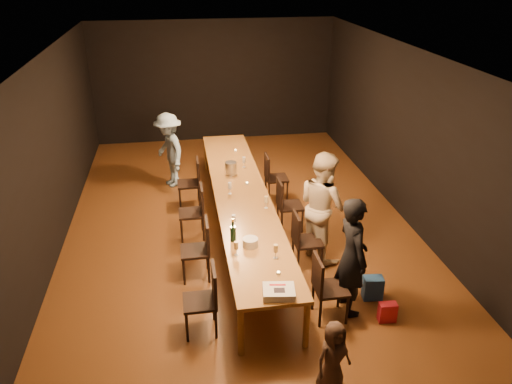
{
  "coord_description": "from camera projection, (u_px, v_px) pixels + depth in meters",
  "views": [
    {
      "loc": [
        -0.96,
        -7.48,
        4.38
      ],
      "look_at": [
        0.17,
        -0.5,
        1.0
      ],
      "focal_mm": 35.0,
      "sensor_mm": 36.0,
      "label": 1
    }
  ],
  "objects": [
    {
      "name": "gift_bag_red",
      "position": [
        387.0,
        312.0,
        6.54
      ],
      "size": [
        0.24,
        0.14,
        0.27
      ],
      "primitive_type": "cube",
      "rotation": [
        0.0,
        0.0,
        -0.06
      ],
      "color": "red",
      "rests_on": "ground"
    },
    {
      "name": "chair_right_3",
      "position": [
        277.0,
        177.0,
        9.68
      ],
      "size": [
        0.42,
        0.42,
        0.93
      ],
      "primitive_type": null,
      "rotation": [
        0.0,
        0.0,
        -1.57
      ],
      "color": "black",
      "rests_on": "ground"
    },
    {
      "name": "man_blue",
      "position": [
        169.0,
        150.0,
        10.16
      ],
      "size": [
        0.9,
        1.14,
        1.55
      ],
      "primitive_type": "imported",
      "rotation": [
        0.0,
        0.0,
        -1.19
      ],
      "color": "#7D9FC1",
      "rests_on": "ground"
    },
    {
      "name": "wineglass_0",
      "position": [
        236.0,
        248.0,
        6.61
      ],
      "size": [
        0.06,
        0.06,
        0.21
      ],
      "primitive_type": null,
      "color": "beige",
      "rests_on": "table"
    },
    {
      "name": "chair_left_3",
      "position": [
        189.0,
        183.0,
        9.44
      ],
      "size": [
        0.42,
        0.42,
        0.93
      ],
      "primitive_type": null,
      "rotation": [
        0.0,
        0.0,
        1.57
      ],
      "color": "black",
      "rests_on": "ground"
    },
    {
      "name": "woman_birthday",
      "position": [
        352.0,
        256.0,
        6.47
      ],
      "size": [
        0.46,
        0.65,
        1.67
      ],
      "primitive_type": "imported",
      "rotation": [
        0.0,
        0.0,
        1.67
      ],
      "color": "black",
      "rests_on": "ground"
    },
    {
      "name": "child",
      "position": [
        333.0,
        356.0,
        5.4
      ],
      "size": [
        0.5,
        0.42,
        0.88
      ],
      "primitive_type": "imported",
      "rotation": [
        0.0,
        0.0,
        0.37
      ],
      "color": "#433025",
      "rests_on": "ground"
    },
    {
      "name": "chair_right_0",
      "position": [
        331.0,
        288.0,
        6.47
      ],
      "size": [
        0.42,
        0.42,
        0.93
      ],
      "primitive_type": null,
      "rotation": [
        0.0,
        0.0,
        -1.57
      ],
      "color": "black",
      "rests_on": "ground"
    },
    {
      "name": "chair_right_2",
      "position": [
        290.0,
        205.0,
        8.61
      ],
      "size": [
        0.42,
        0.42,
        0.93
      ],
      "primitive_type": null,
      "rotation": [
        0.0,
        0.0,
        -1.57
      ],
      "color": "black",
      "rests_on": "ground"
    },
    {
      "name": "wineglass_5",
      "position": [
        244.0,
        162.0,
        9.36
      ],
      "size": [
        0.06,
        0.06,
        0.21
      ],
      "primitive_type": null,
      "color": "silver",
      "rests_on": "table"
    },
    {
      "name": "chair_left_1",
      "position": [
        195.0,
        250.0,
        7.3
      ],
      "size": [
        0.42,
        0.42,
        0.93
      ],
      "primitive_type": null,
      "rotation": [
        0.0,
        0.0,
        1.57
      ],
      "color": "black",
      "rests_on": "ground"
    },
    {
      "name": "wineglass_4",
      "position": [
        230.0,
        188.0,
        8.32
      ],
      "size": [
        0.06,
        0.06,
        0.21
      ],
      "primitive_type": null,
      "color": "silver",
      "rests_on": "table"
    },
    {
      "name": "plate_stack",
      "position": [
        250.0,
        242.0,
        6.83
      ],
      "size": [
        0.27,
        0.27,
        0.12
      ],
      "primitive_type": "cylinder",
      "rotation": [
        0.0,
        0.0,
        0.3
      ],
      "color": "silver",
      "rests_on": "table"
    },
    {
      "name": "wineglass_1",
      "position": [
        276.0,
        251.0,
        6.54
      ],
      "size": [
        0.06,
        0.06,
        0.21
      ],
      "primitive_type": null,
      "color": "beige",
      "rests_on": "table"
    },
    {
      "name": "chair_left_2",
      "position": [
        191.0,
        212.0,
        8.37
      ],
      "size": [
        0.42,
        0.42,
        0.93
      ],
      "primitive_type": null,
      "rotation": [
        0.0,
        0.0,
        1.57
      ],
      "color": "black",
      "rests_on": "ground"
    },
    {
      "name": "room_shell",
      "position": [
        240.0,
        117.0,
        7.8
      ],
      "size": [
        6.04,
        10.04,
        3.02
      ],
      "color": "black",
      "rests_on": "ground"
    },
    {
      "name": "wineglass_2",
      "position": [
        234.0,
        221.0,
        7.29
      ],
      "size": [
        0.06,
        0.06,
        0.21
      ],
      "primitive_type": null,
      "color": "silver",
      "rests_on": "table"
    },
    {
      "name": "table",
      "position": [
        241.0,
        196.0,
        8.39
      ],
      "size": [
        0.9,
        6.0,
        0.75
      ],
      "color": "brown",
      "rests_on": "ground"
    },
    {
      "name": "champagne_bottle",
      "position": [
        233.0,
        230.0,
        6.91
      ],
      "size": [
        0.09,
        0.09,
        0.35
      ],
      "primitive_type": null,
      "rotation": [
        0.0,
        0.0,
        0.06
      ],
      "color": "black",
      "rests_on": "table"
    },
    {
      "name": "woman_tan",
      "position": [
        323.0,
        206.0,
        7.69
      ],
      "size": [
        0.92,
        1.03,
        1.75
      ],
      "primitive_type": "imported",
      "rotation": [
        0.0,
        0.0,
        1.92
      ],
      "color": "beige",
      "rests_on": "ground"
    },
    {
      "name": "birthday_cake",
      "position": [
        279.0,
        292.0,
        5.86
      ],
      "size": [
        0.41,
        0.35,
        0.09
      ],
      "rotation": [
        0.0,
        0.0,
        -0.14
      ],
      "color": "white",
      "rests_on": "table"
    },
    {
      "name": "gift_bag_blue",
      "position": [
        373.0,
        288.0,
        6.97
      ],
      "size": [
        0.29,
        0.21,
        0.34
      ],
      "primitive_type": "cube",
      "rotation": [
        0.0,
        0.0,
        -0.11
      ],
      "color": "#2554A1",
      "rests_on": "ground"
    },
    {
      "name": "ice_bucket",
      "position": [
        231.0,
        168.0,
        9.06
      ],
      "size": [
        0.23,
        0.23,
        0.23
      ],
      "primitive_type": "cylinder",
      "rotation": [
        0.0,
        0.0,
        0.07
      ],
      "color": "#A5A6AA",
      "rests_on": "table"
    },
    {
      "name": "ground",
      "position": [
        242.0,
        232.0,
        8.69
      ],
      "size": [
        10.0,
        10.0,
        0.0
      ],
      "primitive_type": "plane",
      "color": "#4E2C13",
      "rests_on": "ground"
    },
    {
      "name": "tealight_near",
      "position": [
        278.0,
        273.0,
        6.25
      ],
      "size": [
        0.05,
        0.05,
        0.03
      ],
      "primitive_type": "cylinder",
      "color": "#B2B7B2",
      "rests_on": "table"
    },
    {
      "name": "tealight_mid",
      "position": [
        247.0,
        183.0,
        8.7
      ],
      "size": [
        0.05,
        0.05,
        0.03
      ],
      "primitive_type": "cylinder",
      "color": "#B2B7B2",
      "rests_on": "table"
    },
    {
      "name": "chair_right_1",
      "position": [
        308.0,
        241.0,
        7.54
      ],
      "size": [
        0.42,
        0.42,
        0.93
      ],
      "primitive_type": null,
      "rotation": [
        0.0,
        0.0,
        -1.57
      ],
      "color": "black",
      "rests_on": "ground"
    },
    {
      "name": "chair_left_0",
      "position": [
        200.0,
        301.0,
        6.23
      ],
      "size": [
        0.42,
        0.42,
        0.93
      ],
      "primitive_type": null,
      "rotation": [
        0.0,
        0.0,
        1.57
      ],
      "color": "black",
      "rests_on": "ground"
    },
    {
      "name": "tealight_far",
      "position": [
        236.0,
        151.0,
        10.16
      ],
      "size": [
        0.05,
        0.05,
        0.03
      ],
      "primitive_type": "cylinder",
      "color": "#B2B7B2",
      "rests_on": "table"
    },
    {
      "name": "wineglass_3",
      "position": [
        266.0,
        202.0,
        7.85
      ],
      "size": [
        0.06,
        0.06,
        0.21
      ],
      "primitive_type": null,
      "color": "beige",
      "rests_on": "table"
    }
  ]
}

